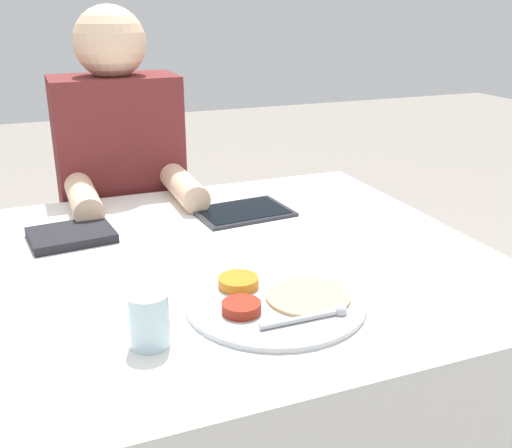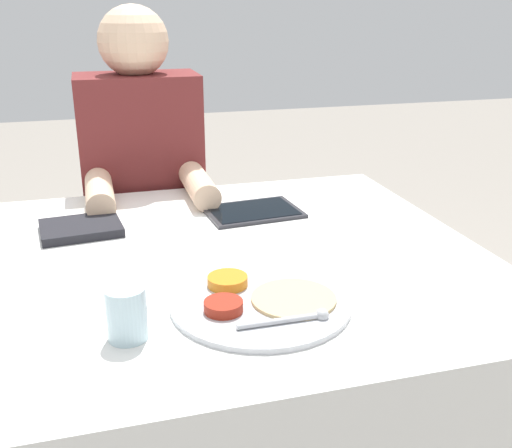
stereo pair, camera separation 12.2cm
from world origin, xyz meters
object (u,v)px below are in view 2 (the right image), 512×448
Objects in this scene: red_notebook at (81,229)px; tablet_device at (253,211)px; thali_tray at (260,301)px; person_diner at (147,236)px; drinking_glass at (127,313)px.

red_notebook reaches higher than tablet_device.
thali_tray is 0.85m from person_diner.
tablet_device is 0.47m from person_diner.
person_diner is 0.90m from drinking_glass.
drinking_glass is (-0.11, -0.87, 0.22)m from person_diner.
tablet_device is at bearing 76.22° from thali_tray.
red_notebook is 2.21× the size of drinking_glass.
red_notebook is 0.15× the size of person_diner.
thali_tray reaches higher than red_notebook.
thali_tray is at bearing 11.78° from drinking_glass.
drinking_glass is at bearing -96.95° from person_diner.
red_notebook is at bearing 98.05° from drinking_glass.
thali_tray is at bearing -81.84° from person_diner.
red_notebook is 0.46m from person_diner.
tablet_device is (0.41, 0.02, -0.00)m from red_notebook.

